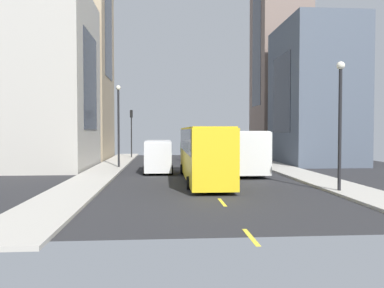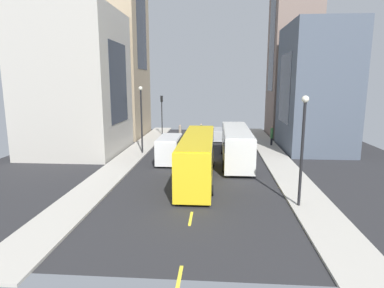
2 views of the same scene
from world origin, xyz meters
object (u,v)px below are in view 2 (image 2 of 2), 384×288
delivery_van_white (169,147)px  traffic_light_near_corner (162,108)px  pedestrian_crossing_mid (272,135)px  streetcar_yellow (198,153)px  pedestrian_crossing_near (201,132)px  car_silver_0 (217,134)px  pedestrian_waiting_curb (180,132)px  city_bus_white (236,142)px

delivery_van_white → traffic_light_near_corner: traffic_light_near_corner is taller
traffic_light_near_corner → pedestrian_crossing_mid: bearing=153.8°
streetcar_yellow → pedestrian_crossing_near: (0.56, -18.08, -0.93)m
car_silver_0 → pedestrian_waiting_curb: pedestrian_waiting_curb is taller
pedestrian_crossing_near → pedestrian_crossing_mid: bearing=-12.1°
city_bus_white → pedestrian_crossing_mid: city_bus_white is taller
pedestrian_waiting_curb → streetcar_yellow: bearing=-61.9°
pedestrian_crossing_near → delivery_van_white: bearing=-90.5°
pedestrian_crossing_mid → streetcar_yellow: bearing=148.0°
city_bus_white → delivery_van_white: 6.61m
pedestrian_crossing_near → streetcar_yellow: bearing=-77.6°
pedestrian_waiting_curb → pedestrian_crossing_near: 3.07m
car_silver_0 → pedestrian_crossing_near: (2.16, 0.03, 0.26)m
streetcar_yellow → car_silver_0: size_ratio=2.90×
city_bus_white → traffic_light_near_corner: size_ratio=2.06×
delivery_van_white → pedestrian_crossing_near: delivery_van_white is taller
delivery_van_white → pedestrian_crossing_mid: 14.58m
city_bus_white → pedestrian_crossing_mid: 9.73m
car_silver_0 → traffic_light_near_corner: size_ratio=0.78×
streetcar_yellow → pedestrian_waiting_curb: 19.18m
city_bus_white → car_silver_0: size_ratio=2.66×
delivery_van_white → pedestrian_waiting_curb: delivery_van_white is taller
streetcar_yellow → delivery_van_white: bearing=-59.8°
streetcar_yellow → delivery_van_white: 6.15m
city_bus_white → delivery_van_white: bearing=5.8°
streetcar_yellow → pedestrian_crossing_near: bearing=-88.2°
pedestrian_waiting_curb → delivery_van_white: bearing=-70.6°
delivery_van_white → car_silver_0: 13.66m
city_bus_white → pedestrian_crossing_mid: bearing=-120.0°
car_silver_0 → pedestrian_waiting_curb: 5.19m
car_silver_0 → traffic_light_near_corner: 9.44m
car_silver_0 → traffic_light_near_corner: bearing=-23.6°
car_silver_0 → pedestrian_waiting_curb: size_ratio=2.22×
streetcar_yellow → car_silver_0: bearing=-95.1°
streetcar_yellow → pedestrian_waiting_curb: streetcar_yellow is taller
pedestrian_crossing_mid → pedestrian_waiting_curb: bearing=67.6°
city_bus_white → pedestrian_waiting_curb: size_ratio=5.89×
pedestrian_crossing_near → car_silver_0: bearing=11.3°
pedestrian_crossing_mid → pedestrian_waiting_curb: size_ratio=1.16×
pedestrian_crossing_near → pedestrian_waiting_curb: bearing=176.8°
city_bus_white → pedestrian_waiting_curb: bearing=-61.4°
city_bus_white → streetcar_yellow: streetcar_yellow is taller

